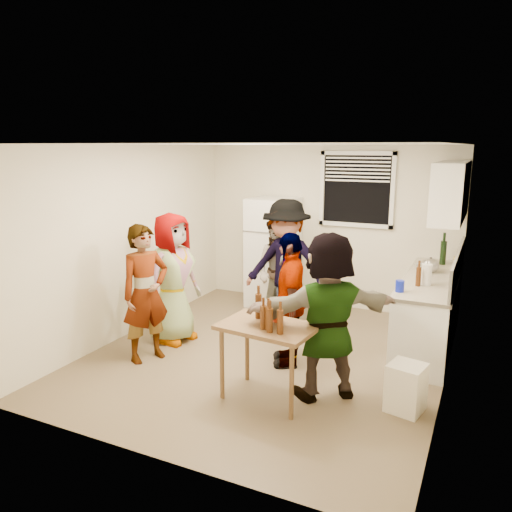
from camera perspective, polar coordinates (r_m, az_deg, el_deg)
The scene contains 23 objects.
room at distance 6.16m, azimuth 1.35°, elevation -11.29°, with size 4.00×4.50×2.50m, color #ECE5CA, non-canonical shape.
window at distance 7.62m, azimuth 11.42°, elevation 7.46°, with size 1.12×0.10×1.06m, color white, non-canonical shape.
refrigerator at distance 7.83m, azimuth 1.97°, elevation 0.43°, with size 0.70×0.70×1.70m, color white.
counter_lower at distance 6.66m, azimuth 19.15°, elevation -6.20°, with size 0.60×2.20×0.86m, color white.
countertop at distance 6.53m, azimuth 19.43°, elevation -2.45°, with size 0.64×2.22×0.04m, color #BCB19B.
backsplash at distance 6.47m, azimuth 22.06°, elevation -0.98°, with size 0.03×2.20×0.36m, color #BCB7AD.
upper_cabinets at distance 6.54m, azimuth 21.44°, elevation 6.95°, with size 0.34×1.60×0.70m, color white.
kettle at distance 6.77m, azimuth 19.25°, elevation -1.77°, with size 0.25×0.21×0.21m, color silver, non-canonical shape.
paper_towel at distance 6.14m, azimuth 18.85°, elevation -3.14°, with size 0.11×0.11×0.25m, color white.
wine_bottle at distance 7.27m, azimuth 20.50°, elevation -0.90°, with size 0.08×0.08×0.33m, color black.
beer_bottle_counter at distance 6.07m, azimuth 18.00°, elevation -3.27°, with size 0.06×0.06×0.22m, color #47230C.
blue_cup at distance 5.77m, azimuth 16.08°, elevation -3.94°, with size 0.10×0.10×0.13m, color #0F1DB5.
picture_frame at distance 7.10m, azimuth 21.80°, elevation -0.71°, with size 0.02×0.18×0.15m, color #DDC05A.
trash_bin at distance 5.10m, azimuth 16.78°, elevation -14.05°, with size 0.32×0.32×0.47m, color white.
serving_table at distance 5.23m, azimuth 1.31°, elevation -15.87°, with size 0.92×0.61×0.78m, color brown, non-canonical shape.
beer_bottle_table at distance 5.09m, azimuth 0.28°, elevation -7.09°, with size 0.07×0.07×0.25m, color #47230C.
red_cup at distance 5.00m, azimuth 2.49°, elevation -7.47°, with size 0.10×0.10×0.13m, color red.
guest_grey at distance 6.71m, azimuth -9.22°, elevation -9.43°, with size 0.82×1.68×0.53m, color #979797.
guest_stripe at distance 6.22m, azimuth -12.16°, elevation -11.36°, with size 0.59×1.62×0.39m, color #141933.
guest_back_left at distance 7.22m, azimuth 2.62°, elevation -7.66°, with size 0.73×1.51×0.57m, color #503326.
guest_back_right at distance 6.98m, azimuth 3.40°, elevation -8.39°, with size 1.17×1.80×0.67m, color #424247.
guest_black at distance 5.98m, azimuth 3.80°, elevation -12.08°, with size 0.91×1.55×0.38m, color black.
guest_orange at distance 5.33m, azimuth 7.90°, elevation -15.43°, with size 1.57×1.69×0.50m, color #BD6341.
Camera 1 is at (2.28, -5.16, 2.48)m, focal length 35.00 mm.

